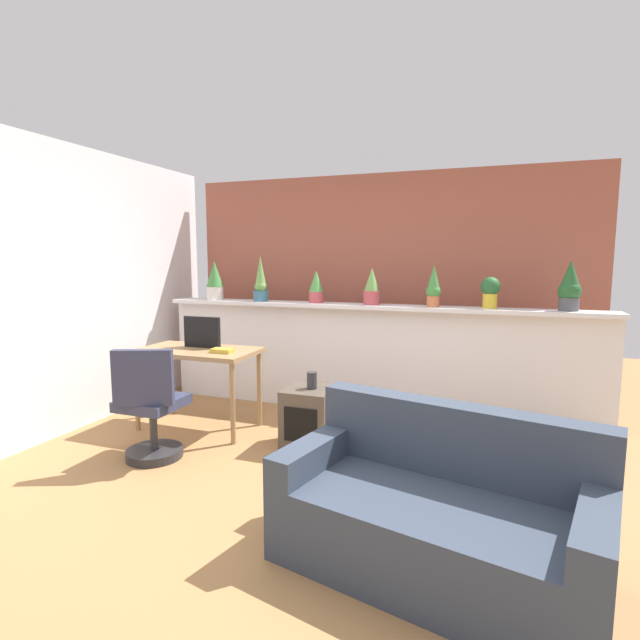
{
  "coord_description": "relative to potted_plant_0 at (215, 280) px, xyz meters",
  "views": [
    {
      "loc": [
        1.17,
        -2.75,
        1.58
      ],
      "look_at": [
        -0.24,
        1.18,
        1.04
      ],
      "focal_mm": 27.13,
      "sensor_mm": 36.0,
      "label": 1
    }
  ],
  "objects": [
    {
      "name": "ground_plane",
      "position": [
        1.75,
        -1.93,
        -1.34
      ],
      "size": [
        12.0,
        12.0,
        0.0
      ],
      "primitive_type": "plane",
      "color": "#9E7042"
    },
    {
      "name": "side_wall_left",
      "position": [
        -0.73,
        -1.53,
        -0.04
      ],
      "size": [
        0.12,
        4.4,
        2.6
      ],
      "primitive_type": "cube",
      "color": "silver",
      "rests_on": "ground"
    },
    {
      "name": "potted_plant_4",
      "position": [
        2.39,
        0.0,
        -0.03
      ],
      "size": [
        0.14,
        0.14,
        0.4
      ],
      "color": "#C66B42",
      "rests_on": "plant_shelf"
    },
    {
      "name": "couch",
      "position": [
        2.7,
        -2.31,
        -1.05
      ],
      "size": [
        1.69,
        1.1,
        0.8
      ],
      "color": "#333D4C",
      "rests_on": "ground"
    },
    {
      "name": "plant_shelf",
      "position": [
        1.75,
        0.03,
        -0.24
      ],
      "size": [
        4.48,
        0.3,
        0.04
      ],
      "primitive_type": "cube",
      "color": "silver",
      "rests_on": "divider_wall"
    },
    {
      "name": "side_cube_shelf",
      "position": [
        1.51,
        -1.02,
        -1.09
      ],
      "size": [
        0.4,
        0.41,
        0.5
      ],
      "color": "#4C4238",
      "rests_on": "ground"
    },
    {
      "name": "potted_plant_5",
      "position": [
        2.9,
        0.06,
        -0.05
      ],
      "size": [
        0.18,
        0.18,
        0.29
      ],
      "color": "gold",
      "rests_on": "plant_shelf"
    },
    {
      "name": "book_on_desk",
      "position": [
        0.69,
        -1.01,
        -0.57
      ],
      "size": [
        0.19,
        0.11,
        0.04
      ],
      "primitive_type": "cube",
      "color": "gold",
      "rests_on": "desk"
    },
    {
      "name": "potted_plant_3",
      "position": [
        1.78,
        0.03,
        -0.04
      ],
      "size": [
        0.16,
        0.16,
        0.37
      ],
      "color": "#B7474C",
      "rests_on": "plant_shelf"
    },
    {
      "name": "tv_monitor",
      "position": [
        0.39,
        -0.86,
        -0.44
      ],
      "size": [
        0.37,
        0.04,
        0.29
      ],
      "primitive_type": "cube",
      "color": "black",
      "rests_on": "desk"
    },
    {
      "name": "potted_plant_1",
      "position": [
        0.56,
        0.01,
        -0.01
      ],
      "size": [
        0.16,
        0.16,
        0.49
      ],
      "color": "#386B84",
      "rests_on": "plant_shelf"
    },
    {
      "name": "potted_plant_6",
      "position": [
        3.56,
        0.06,
        -0.01
      ],
      "size": [
        0.19,
        0.19,
        0.45
      ],
      "color": "#4C4C51",
      "rests_on": "plant_shelf"
    },
    {
      "name": "office_chair",
      "position": [
        0.45,
        -1.7,
        -0.95
      ],
      "size": [
        0.51,
        0.51,
        0.91
      ],
      "color": "#262628",
      "rests_on": "ground"
    },
    {
      "name": "potted_plant_0",
      "position": [
        0.0,
        0.0,
        0.0
      ],
      "size": [
        0.19,
        0.19,
        0.43
      ],
      "color": "silver",
      "rests_on": "plant_shelf"
    },
    {
      "name": "divider_wall",
      "position": [
        1.75,
        0.07,
        -0.8
      ],
      "size": [
        4.48,
        0.16,
        1.08
      ],
      "primitive_type": "cube",
      "color": "silver",
      "rests_on": "ground"
    },
    {
      "name": "brick_wall_behind",
      "position": [
        1.75,
        0.67,
        -0.09
      ],
      "size": [
        4.48,
        0.1,
        2.5
      ],
      "primitive_type": "cube",
      "color": "#9E5442",
      "rests_on": "ground"
    },
    {
      "name": "desk",
      "position": [
        0.38,
        -0.94,
        -0.67
      ],
      "size": [
        1.1,
        0.6,
        0.75
      ],
      "color": "#99754C",
      "rests_on": "ground"
    },
    {
      "name": "potted_plant_2",
      "position": [
        1.19,
        0.04,
        -0.05
      ],
      "size": [
        0.15,
        0.15,
        0.33
      ],
      "color": "#B7474C",
      "rests_on": "plant_shelf"
    },
    {
      "name": "vase_on_shelf",
      "position": [
        1.54,
        -1.01,
        -0.76
      ],
      "size": [
        0.09,
        0.09,
        0.14
      ],
      "primitive_type": "cylinder",
      "color": "#2D2D33",
      "rests_on": "side_cube_shelf"
    }
  ]
}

